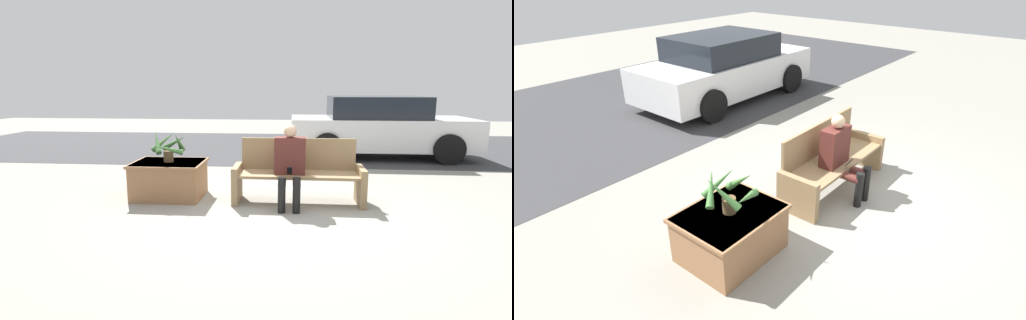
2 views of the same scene
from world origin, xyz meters
The scene contains 7 objects.
ground_plane centered at (0.00, 0.00, 0.00)m, with size 30.00×30.00×0.00m, color gray.
road_surface centered at (0.00, 5.90, 0.00)m, with size 20.00×6.00×0.01m, color #38383A.
bench centered at (0.15, 0.44, 0.42)m, with size 1.88×0.60×0.92m.
person_seated centered at (0.02, 0.23, 0.62)m, with size 0.44×0.62×1.15m.
planter_box centered at (-1.81, 0.50, 0.29)m, with size 1.06×0.86×0.55m.
potted_plant centered at (-1.81, 0.50, 0.80)m, with size 0.58×0.61×0.49m.
parked_car centered at (2.11, 4.45, 0.72)m, with size 4.20×1.98×1.45m.
Camera 1 is at (0.05, -5.31, 1.68)m, focal length 28.00 mm.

